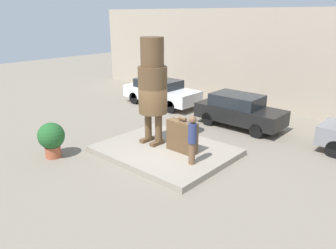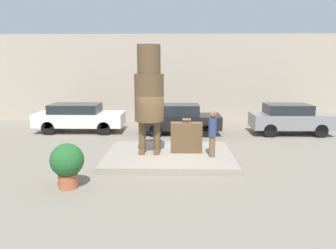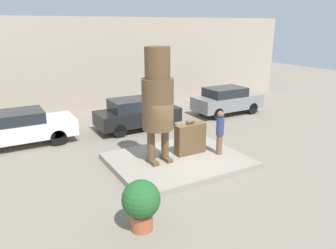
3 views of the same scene
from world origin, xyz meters
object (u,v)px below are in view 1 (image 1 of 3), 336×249
(giant_suitcase, at_px, (182,136))
(tourist, at_px, (192,138))
(statue_figure, at_px, (153,83))
(parked_car_black, at_px, (239,110))
(planter_pot, at_px, (51,138))
(parked_car_white, at_px, (161,91))

(giant_suitcase, bearing_deg, tourist, -33.08)
(statue_figure, distance_m, giant_suitcase, 2.36)
(parked_car_black, bearing_deg, planter_pot, -113.82)
(planter_pot, bearing_deg, parked_car_white, 104.00)
(statue_figure, height_order, parked_car_white, statue_figure)
(giant_suitcase, bearing_deg, parked_car_white, 139.04)
(statue_figure, relative_size, giant_suitcase, 3.06)
(parked_car_white, xyz_separation_m, planter_pot, (2.07, -8.31, -0.05))
(parked_car_white, bearing_deg, giant_suitcase, -40.96)
(statue_figure, relative_size, planter_pot, 3.04)
(statue_figure, relative_size, tourist, 2.39)
(statue_figure, height_order, tourist, statue_figure)
(planter_pot, bearing_deg, statue_figure, 55.53)
(parked_car_black, height_order, planter_pot, parked_car_black)
(parked_car_white, height_order, parked_car_black, parked_car_black)
(statue_figure, xyz_separation_m, giant_suitcase, (1.46, 0.06, -1.85))
(statue_figure, xyz_separation_m, tourist, (2.42, -0.57, -1.49))
(giant_suitcase, distance_m, tourist, 1.20)
(tourist, bearing_deg, giant_suitcase, 146.92)
(tourist, bearing_deg, statue_figure, 166.82)
(statue_figure, height_order, giant_suitcase, statue_figure)
(parked_car_white, distance_m, planter_pot, 8.56)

